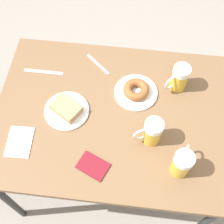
{
  "coord_description": "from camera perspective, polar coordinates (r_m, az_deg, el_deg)",
  "views": [
    {
      "loc": [
        -0.69,
        -0.08,
        1.97
      ],
      "look_at": [
        0.0,
        0.0,
        0.73
      ],
      "focal_mm": 50.0,
      "sensor_mm": 36.0,
      "label": 1
    }
  ],
  "objects": [
    {
      "name": "ground_plane",
      "position": [
        2.09,
        0.0,
        -9.9
      ],
      "size": [
        8.0,
        8.0,
        0.0
      ],
      "primitive_type": "plane",
      "color": "gray"
    },
    {
      "name": "beer_mug_left",
      "position": [
        1.33,
        7.31,
        -3.61
      ],
      "size": [
        0.08,
        0.12,
        0.14
      ],
      "color": "gold",
      "rests_on": "table"
    },
    {
      "name": "passport_near_edge",
      "position": [
        1.33,
        -3.49,
        -9.81
      ],
      "size": [
        0.13,
        0.15,
        0.01
      ],
      "rotation": [
        0.0,
        0.0,
        5.87
      ],
      "color": "maroon",
      "rests_on": "table"
    },
    {
      "name": "beer_mug_center",
      "position": [
        1.5,
        12.18,
        6.1
      ],
      "size": [
        0.1,
        0.11,
        0.14
      ],
      "color": "gold",
      "rests_on": "table"
    },
    {
      "name": "plate_with_donut",
      "position": [
        1.49,
        4.42,
        3.9
      ],
      "size": [
        0.21,
        0.21,
        0.05
      ],
      "color": "white",
      "rests_on": "table"
    },
    {
      "name": "table",
      "position": [
        1.49,
        0.0,
        -1.46
      ],
      "size": [
        0.81,
        1.09,
        0.71
      ],
      "color": "brown",
      "rests_on": "ground_plane"
    },
    {
      "name": "beer_mug_right",
      "position": [
        1.3,
        12.7,
        -9.09
      ],
      "size": [
        0.13,
        0.08,
        0.14
      ],
      "color": "gold",
      "rests_on": "table"
    },
    {
      "name": "napkin_folded",
      "position": [
        1.43,
        -16.55,
        -5.27
      ],
      "size": [
        0.15,
        0.11,
        0.0
      ],
      "rotation": [
        0.0,
        0.0,
        0.04
      ],
      "color": "white",
      "rests_on": "table"
    },
    {
      "name": "fork",
      "position": [
        1.6,
        -2.56,
        8.71
      ],
      "size": [
        0.12,
        0.13,
        0.0
      ],
      "rotation": [
        0.0,
        0.0,
        2.41
      ],
      "color": "silver",
      "rests_on": "table"
    },
    {
      "name": "plate_with_cake",
      "position": [
        1.45,
        -8.35,
        0.46
      ],
      "size": [
        0.21,
        0.21,
        0.05
      ],
      "color": "white",
      "rests_on": "table"
    },
    {
      "name": "knife",
      "position": [
        1.61,
        -12.38,
        7.19
      ],
      "size": [
        0.02,
        0.2,
        0.0
      ],
      "rotation": [
        0.0,
        0.0,
        3.14
      ],
      "color": "silver",
      "rests_on": "table"
    }
  ]
}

